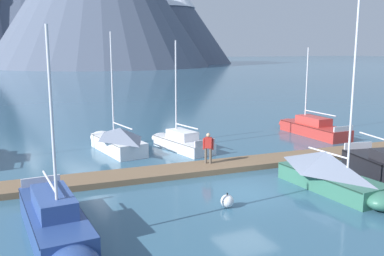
{
  "coord_description": "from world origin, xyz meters",
  "views": [
    {
      "loc": [
        -9.87,
        -16.01,
        6.43
      ],
      "look_at": [
        0.0,
        6.0,
        2.0
      ],
      "focal_mm": 39.84,
      "sensor_mm": 36.0,
      "label": 1
    }
  ],
  "objects": [
    {
      "name": "mooring_buoy_channel_marker",
      "position": [
        -1.68,
        -1.31,
        0.27
      ],
      "size": [
        0.55,
        0.55,
        0.63
      ],
      "color": "white",
      "rests_on": "ground"
    },
    {
      "name": "person_on_dock",
      "position": [
        0.2,
        4.28,
        1.26
      ],
      "size": [
        0.51,
        0.39,
        1.69
      ],
      "color": "brown",
      "rests_on": "dock"
    },
    {
      "name": "sailboat_far_berth",
      "position": [
        3.82,
        -1.34,
        0.84
      ],
      "size": [
        2.33,
        6.29,
        9.18
      ],
      "color": "#336B56",
      "rests_on": "ground"
    },
    {
      "name": "sailboat_mid_dock_port",
      "position": [
        -3.36,
        10.47,
        0.76
      ],
      "size": [
        2.7,
        6.54,
        7.57
      ],
      "color": "white",
      "rests_on": "ground"
    },
    {
      "name": "mountain_rear_spur",
      "position": [
        66.16,
        182.68,
        23.28
      ],
      "size": [
        62.52,
        62.52,
        44.72
      ],
      "color": "#4C566B",
      "rests_on": "ground"
    },
    {
      "name": "sailboat_end_of_dock",
      "position": [
        11.69,
        9.64,
        0.56
      ],
      "size": [
        1.92,
        6.99,
        6.62
      ],
      "color": "#B2332D",
      "rests_on": "ground"
    },
    {
      "name": "sailboat_mid_dock_starboard",
      "position": [
        0.61,
        9.35,
        0.5
      ],
      "size": [
        2.67,
        5.99,
        7.03
      ],
      "color": "silver",
      "rests_on": "ground"
    },
    {
      "name": "sailboat_second_berth",
      "position": [
        -8.51,
        -1.85,
        0.65
      ],
      "size": [
        2.03,
        7.31,
        7.21
      ],
      "color": "navy",
      "rests_on": "ground"
    },
    {
      "name": "mountain_shoulder_ridge",
      "position": [
        3.43,
        190.51,
        27.02
      ],
      "size": [
        72.27,
        72.27,
        53.01
      ],
      "color": "#424C60",
      "rests_on": "ground"
    },
    {
      "name": "ground_plane",
      "position": [
        0.0,
        0.0,
        0.0
      ],
      "size": [
        700.0,
        700.0,
        0.0
      ],
      "primitive_type": "plane",
      "color": "#335B75"
    },
    {
      "name": "dock",
      "position": [
        0.0,
        4.0,
        0.15
      ],
      "size": [
        27.87,
        3.22,
        0.3
      ],
      "color": "brown",
      "rests_on": "ground"
    }
  ]
}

